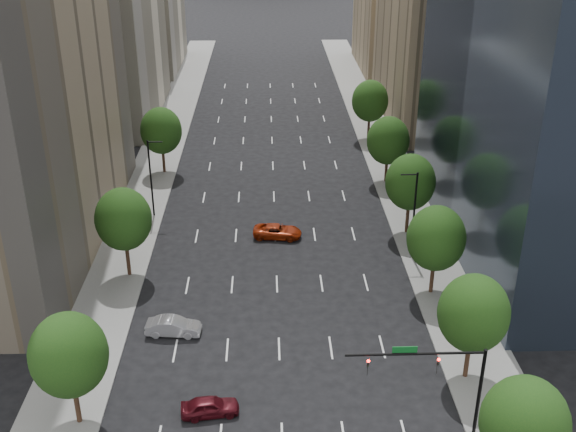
{
  "coord_description": "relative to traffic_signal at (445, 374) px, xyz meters",
  "views": [
    {
      "loc": [
        -0.75,
        -5.72,
        33.86
      ],
      "look_at": [
        0.97,
        47.97,
        8.0
      ],
      "focal_mm": 43.41,
      "sensor_mm": 36.0,
      "label": 1
    }
  ],
  "objects": [
    {
      "name": "tree_right_4",
      "position": [
        3.47,
        44.0,
        0.29
      ],
      "size": [
        5.2,
        5.2,
        8.46
      ],
      "color": "#382316",
      "rests_on": "ground"
    },
    {
      "name": "tree_right_1",
      "position": [
        3.47,
        6.0,
        0.58
      ],
      "size": [
        5.2,
        5.2,
        8.75
      ],
      "color": "#382316",
      "rests_on": "ground"
    },
    {
      "name": "car_red_far",
      "position": [
        -10.3,
        29.45,
        -4.47
      ],
      "size": [
        5.33,
        2.96,
        1.41
      ],
      "primitive_type": "imported",
      "rotation": [
        0.0,
        0.0,
        1.45
      ],
      "color": "#96260A",
      "rests_on": "ground"
    },
    {
      "name": "streetlight_rn",
      "position": [
        2.91,
        25.0,
        -0.33
      ],
      "size": [
        1.7,
        0.2,
        9.0
      ],
      "color": "black",
      "rests_on": "ground"
    },
    {
      "name": "traffic_signal",
      "position": [
        0.0,
        0.0,
        0.0
      ],
      "size": [
        9.12,
        0.4,
        7.38
      ],
      "color": "black",
      "rests_on": "ground"
    },
    {
      "name": "tree_left_2",
      "position": [
        -24.53,
        48.0,
        0.5
      ],
      "size": [
        5.2,
        5.2,
        8.68
      ],
      "color": "#382316",
      "rests_on": "ground"
    },
    {
      "name": "tree_right_2",
      "position": [
        3.47,
        18.0,
        0.43
      ],
      "size": [
        5.2,
        5.2,
        8.61
      ],
      "color": "#382316",
      "rests_on": "ground"
    },
    {
      "name": "car_silver",
      "position": [
        -19.21,
        12.3,
        -4.43
      ],
      "size": [
        4.64,
        1.93,
        1.49
      ],
      "primitive_type": "imported",
      "rotation": [
        0.0,
        0.0,
        1.49
      ],
      "color": "#A8A7AD",
      "rests_on": "ground"
    },
    {
      "name": "car_maroon",
      "position": [
        -15.53,
        2.54,
        -4.48
      ],
      "size": [
        4.27,
        2.16,
        1.39
      ],
      "primitive_type": "imported",
      "rotation": [
        0.0,
        0.0,
        1.7
      ],
      "color": "#450B12",
      "rests_on": "ground"
    },
    {
      "name": "tree_left_0",
      "position": [
        -24.53,
        2.0,
        0.58
      ],
      "size": [
        5.2,
        5.2,
        8.75
      ],
      "color": "#382316",
      "rests_on": "ground"
    },
    {
      "name": "streetlight_ln",
      "position": [
        -23.96,
        35.0,
        -0.33
      ],
      "size": [
        1.7,
        0.2,
        9.0
      ],
      "color": "black",
      "rests_on": "ground"
    },
    {
      "name": "sidewalk_right",
      "position": [
        4.97,
        30.0,
        -5.1
      ],
      "size": [
        6.0,
        200.0,
        0.15
      ],
      "primitive_type": "cube",
      "color": "slate",
      "rests_on": "ground"
    },
    {
      "name": "tree_left_1",
      "position": [
        -24.53,
        22.0,
        0.79
      ],
      "size": [
        5.2,
        5.2,
        8.97
      ],
      "color": "#382316",
      "rests_on": "ground"
    },
    {
      "name": "parking_tan_right",
      "position": [
        14.47,
        70.0,
        9.83
      ],
      "size": [
        14.0,
        30.0,
        30.0
      ],
      "primitive_type": "cube",
      "color": "#8C7759",
      "rests_on": "ground"
    },
    {
      "name": "tree_right_3",
      "position": [
        3.47,
        30.0,
        0.72
      ],
      "size": [
        5.2,
        5.2,
        8.89
      ],
      "color": "#382316",
      "rests_on": "ground"
    },
    {
      "name": "sidewalk_left",
      "position": [
        -26.03,
        30.0,
        -5.1
      ],
      "size": [
        6.0,
        200.0,
        0.15
      ],
      "primitive_type": "cube",
      "color": "slate",
      "rests_on": "ground"
    },
    {
      "name": "midrise_cream_left",
      "position": [
        -35.53,
        73.0,
        12.33
      ],
      "size": [
        14.0,
        30.0,
        35.0
      ],
      "primitive_type": "cube",
      "color": "beige",
      "rests_on": "ground"
    },
    {
      "name": "tree_right_5",
      "position": [
        3.47,
        60.0,
        0.58
      ],
      "size": [
        5.2,
        5.2,
        8.75
      ],
      "color": "#382316",
      "rests_on": "ground"
    },
    {
      "name": "filler_right",
      "position": [
        14.47,
        103.0,
        2.83
      ],
      "size": [
        14.0,
        26.0,
        16.0
      ],
      "primitive_type": "cube",
      "color": "#8C7759",
      "rests_on": "ground"
    },
    {
      "name": "filler_left",
      "position": [
        -35.53,
        106.0,
        3.83
      ],
      "size": [
        14.0,
        26.0,
        18.0
      ],
      "primitive_type": "cube",
      "color": "beige",
      "rests_on": "ground"
    },
    {
      "name": "tree_right_0",
      "position": [
        3.47,
        -5.0,
        0.22
      ],
      "size": [
        5.2,
        5.2,
        8.39
      ],
      "color": "#382316",
      "rests_on": "ground"
    }
  ]
}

